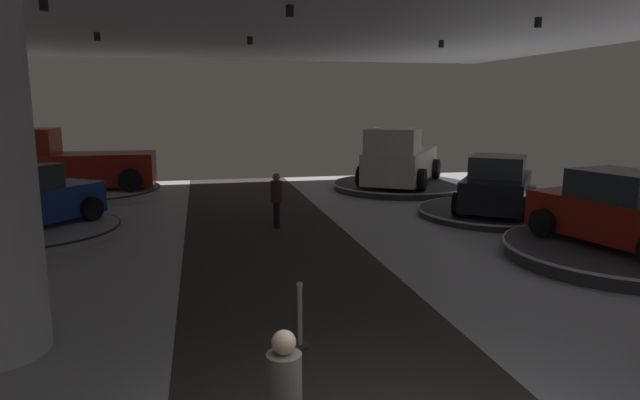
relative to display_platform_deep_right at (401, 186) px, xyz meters
The scene contains 12 objects.
display_platform_deep_right is the anchor object (origin of this frame).
pickup_truck_deep_right 1.11m from the display_platform_deep_right, 122.62° to the right, with size 4.67×5.60×2.30m.
display_platform_far_left 13.97m from the display_platform_deep_right, 157.08° to the right, with size 4.95×4.95×0.23m.
display_car_far_left 14.02m from the display_platform_deep_right, 157.02° to the right, with size 3.94×4.45×1.71m.
display_platform_deep_left 12.59m from the display_platform_deep_right, behind, with size 5.68×5.68×0.32m.
pickup_truck_deep_left 12.95m from the display_platform_deep_right, behind, with size 5.31×2.65×2.30m.
display_platform_far_right 5.92m from the display_platform_deep_right, 80.34° to the right, with size 4.90×4.90×0.24m.
display_car_far_right 6.00m from the display_platform_deep_right, 80.55° to the right, with size 3.93×4.45×1.71m.
display_platform_mid_right 10.98m from the display_platform_deep_right, 83.63° to the right, with size 5.23×5.23×0.34m.
display_car_mid_right 10.99m from the display_platform_deep_right, 83.65° to the right, with size 2.90×4.48×1.71m.
visitor_walking_near 8.51m from the display_platform_deep_right, 135.50° to the right, with size 0.32×0.32×1.59m.
stanchion_a 15.36m from the display_platform_deep_right, 116.28° to the right, with size 0.28×0.28×1.01m.
Camera 1 is at (-1.71, -3.87, 3.56)m, focal length 30.57 mm.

